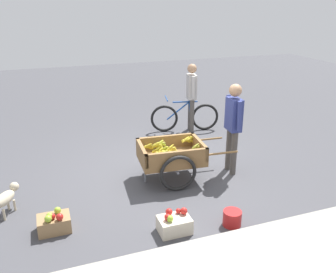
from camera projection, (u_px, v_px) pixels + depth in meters
The scene contains 9 objects.
ground_plane at pixel (166, 172), 6.69m from camera, with size 24.00×24.00×0.00m, color #47474C.
fruit_cart at pixel (171, 156), 6.29m from camera, with size 1.71×0.99×0.72m.
vendor_person at pixel (233, 121), 6.36m from camera, with size 0.23×0.57×1.66m.
bicycle at pixel (185, 117), 8.64m from camera, with size 1.63×0.54×0.85m.
cyclist_person at pixel (192, 92), 8.44m from camera, with size 0.27×0.56×1.63m.
dog at pixel (6, 198), 5.30m from camera, with size 0.40×0.60×0.40m.
plastic_bucket at pixel (232, 218), 5.08m from camera, with size 0.26×0.26×0.22m, color #B21E1E.
apple_crate at pixel (54, 223), 4.95m from camera, with size 0.44×0.32×0.32m.
mixed_fruit_crate at pixel (174, 224), 4.93m from camera, with size 0.44×0.32×0.32m.
Camera 1 is at (1.99, 5.66, 3.03)m, focal length 38.24 mm.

